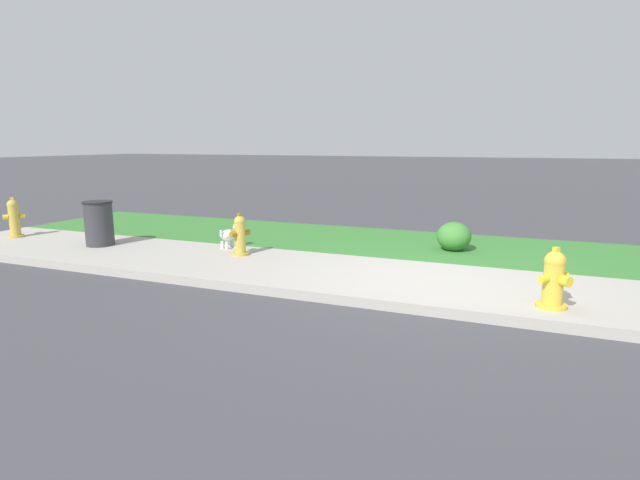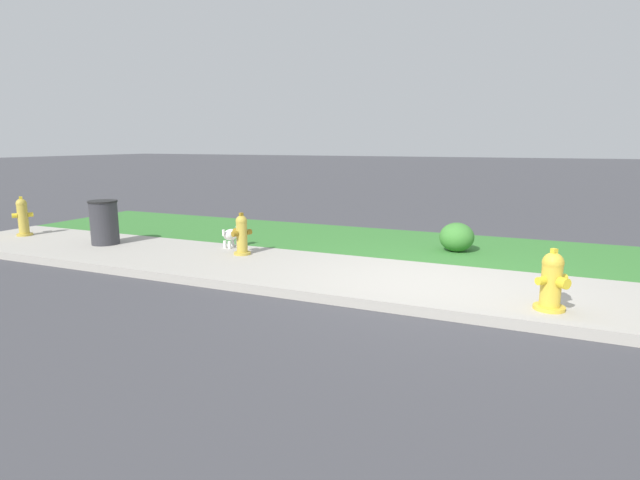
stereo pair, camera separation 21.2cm
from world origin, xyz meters
name	(u,v)px [view 1 (the left image)]	position (x,y,z in m)	size (l,w,h in m)	color
ground_plane	(431,283)	(0.00, 0.00, 0.00)	(120.00, 120.00, 0.00)	#424247
sidewalk_pavement	(431,283)	(0.00, 0.00, 0.01)	(18.00, 2.30, 0.01)	#ADA89E
grass_verge	(455,247)	(0.00, 2.52, 0.00)	(18.00, 2.73, 0.01)	#387A33
street_curb	(413,307)	(0.00, -1.23, 0.06)	(18.00, 0.16, 0.12)	#ADA89E
fire_hydrant_by_grass_verge	(240,235)	(-3.21, 0.51, 0.34)	(0.34, 0.36, 0.71)	gold
fire_hydrant_across_street	(554,280)	(1.42, -0.51, 0.33)	(0.36, 0.36, 0.70)	gold
fire_hydrant_near_corner	(14,218)	(-8.10, 0.24, 0.38)	(0.34, 0.36, 0.79)	gold
small_white_dog	(230,235)	(-3.68, 0.96, 0.23)	(0.25, 0.48, 0.41)	white
trash_bin	(99,224)	(-5.96, 0.25, 0.40)	(0.51, 0.51, 0.80)	#333338
shrub_bush_far_verge	(454,236)	(0.00, 2.21, 0.25)	(0.58, 0.58, 0.49)	#3D7F33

